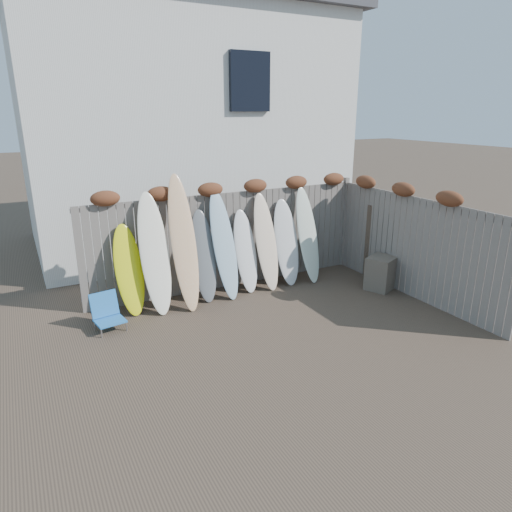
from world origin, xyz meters
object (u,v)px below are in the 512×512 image
lattice_panel (386,246)px  surfboard_0 (129,270)px  wooden_crate (381,273)px  beach_chair (107,313)px

lattice_panel → surfboard_0: bearing=157.5°
wooden_crate → lattice_panel: lattice_panel is taller
beach_chair → lattice_panel: 5.83m
lattice_panel → surfboard_0: (-5.26, 0.99, 0.01)m
beach_chair → wooden_crate: size_ratio=0.90×
beach_chair → lattice_panel: bearing=-4.9°
wooden_crate → lattice_panel: 0.67m
wooden_crate → lattice_panel: bearing=39.3°
wooden_crate → surfboard_0: bearing=165.1°
lattice_panel → beach_chair: bearing=163.2°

